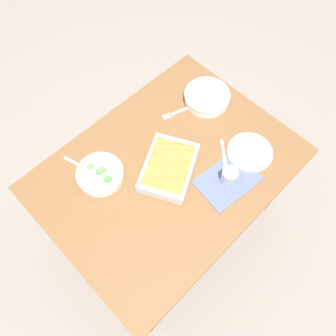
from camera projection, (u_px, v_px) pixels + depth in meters
ground_plane at (168, 218)px, 2.25m from camera, size 6.00×6.00×0.00m
dining_table at (168, 176)px, 1.67m from camera, size 1.20×0.90×0.74m
placemat at (228, 180)px, 1.56m from camera, size 0.30×0.23×0.00m
stew_bowl at (207, 97)px, 1.75m from camera, size 0.24×0.24×0.06m
broccoli_bowl at (100, 174)px, 1.54m from camera, size 0.22×0.22×0.07m
baking_dish at (169, 167)px, 1.56m from camera, size 0.37×0.34×0.06m
drink_cup at (229, 177)px, 1.53m from camera, size 0.07×0.07×0.08m
side_plate at (250, 152)px, 1.63m from camera, size 0.22×0.22×0.01m
spoon_by_stew at (199, 98)px, 1.78m from camera, size 0.10×0.17×0.01m
spoon_by_broccoli at (84, 167)px, 1.59m from camera, size 0.07×0.17×0.01m
spoon_spare at (225, 160)px, 1.61m from camera, size 0.13×0.14×0.01m
fork_on_table at (176, 113)px, 1.74m from camera, size 0.17×0.07×0.01m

